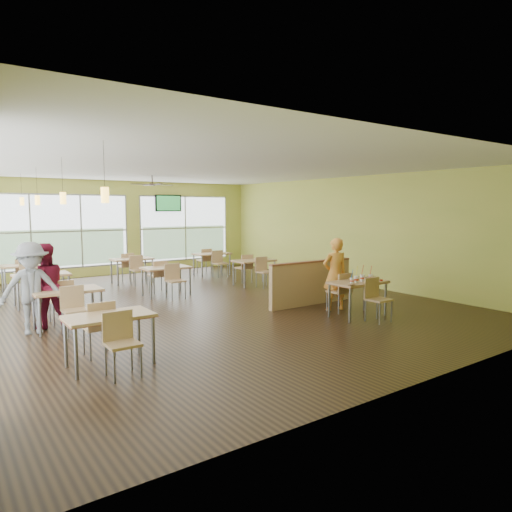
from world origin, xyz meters
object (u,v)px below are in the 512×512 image
at_px(half_wall_divider, 311,283).
at_px(man_plaid, 335,274).
at_px(main_table, 358,287).
at_px(food_basket, 371,278).

xyz_separation_m(half_wall_divider, man_plaid, (0.06, -0.72, 0.28)).
xyz_separation_m(main_table, man_plaid, (0.06, 0.73, 0.18)).
distance_m(main_table, man_plaid, 0.76).
bearing_deg(half_wall_divider, food_basket, -75.53).
relative_size(main_table, food_basket, 5.68).
distance_m(main_table, half_wall_divider, 1.45).
xyz_separation_m(half_wall_divider, food_basket, (0.38, -1.48, 0.26)).
height_order(half_wall_divider, food_basket, half_wall_divider).
distance_m(main_table, food_basket, 0.41).
height_order(main_table, man_plaid, man_plaid).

